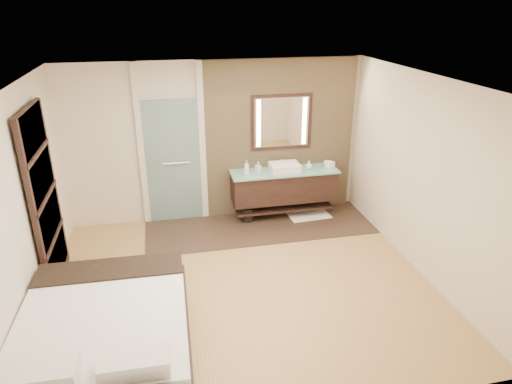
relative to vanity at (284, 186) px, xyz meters
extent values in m
plane|color=#A37844|center=(-1.10, -1.92, -0.58)|extent=(5.00, 5.00, 0.00)
cube|color=#32241B|center=(-0.50, -0.32, -0.57)|extent=(3.80, 1.30, 0.01)
cube|color=#A1855C|center=(0.00, 0.29, 0.77)|extent=(2.60, 0.08, 2.70)
cube|color=black|center=(0.00, 0.00, -0.01)|extent=(1.80, 0.50, 0.50)
cube|color=black|center=(0.00, 0.00, -0.40)|extent=(1.71, 0.45, 0.04)
cube|color=#8ED9CB|center=(0.00, -0.02, 0.27)|extent=(1.85, 0.55, 0.03)
cube|color=white|center=(0.00, -0.02, 0.35)|extent=(0.50, 0.38, 0.13)
cylinder|color=silver|center=(0.00, 0.17, 0.37)|extent=(0.03, 0.03, 0.18)
cylinder|color=silver|center=(0.00, 0.13, 0.45)|extent=(0.02, 0.10, 0.02)
cube|color=black|center=(0.00, 0.24, 1.07)|extent=(1.06, 0.03, 0.96)
cube|color=white|center=(0.00, 0.23, 1.07)|extent=(0.94, 0.01, 0.84)
cube|color=#F6E4B8|center=(-0.40, 0.22, 1.07)|extent=(0.07, 0.01, 0.80)
cube|color=#F6E4B8|center=(0.40, 0.22, 1.07)|extent=(0.07, 0.01, 0.80)
cube|color=#A1CCCA|center=(-1.85, 0.28, 0.47)|extent=(0.90, 0.05, 2.10)
cylinder|color=silver|center=(-1.80, 0.23, 0.47)|extent=(0.45, 0.03, 0.03)
cube|color=beige|center=(-2.35, 0.29, 0.77)|extent=(0.10, 0.08, 2.70)
cube|color=beige|center=(-1.35, 0.29, 0.77)|extent=(0.10, 0.08, 2.70)
cube|color=black|center=(-3.53, -1.32, 0.62)|extent=(0.06, 1.20, 2.40)
cube|color=#F5EACE|center=(-3.51, -1.32, -0.21)|extent=(0.02, 1.06, 0.52)
cube|color=#F5EACE|center=(-3.51, -1.32, 0.38)|extent=(0.02, 1.06, 0.52)
cube|color=#F5EACE|center=(-3.51, -1.32, 0.96)|extent=(0.02, 1.06, 0.52)
cube|color=#F5EACE|center=(-3.51, -1.32, 1.55)|extent=(0.02, 1.06, 0.52)
cube|color=black|center=(-2.75, -3.07, -0.35)|extent=(1.77, 2.18, 0.47)
cube|color=white|center=(-2.75, -3.07, -0.01)|extent=(1.71, 2.13, 0.19)
cube|color=black|center=(-2.73, -2.27, 0.08)|extent=(1.67, 0.53, 0.04)
cube|color=white|center=(-3.15, -3.91, 0.17)|extent=(0.60, 0.34, 0.15)
cube|color=white|center=(-2.40, -3.93, 0.17)|extent=(0.60, 0.34, 0.15)
cube|color=white|center=(0.45, -0.07, -0.56)|extent=(0.75, 0.55, 0.02)
cylinder|color=black|center=(-0.66, -0.07, -0.46)|extent=(0.25, 0.25, 0.25)
cube|color=white|center=(0.82, -0.02, 0.33)|extent=(0.16, 0.16, 0.10)
imported|color=white|center=(-0.66, -0.02, 0.40)|extent=(0.11, 0.11, 0.23)
imported|color=#B2B2B2|center=(-0.45, 0.02, 0.37)|extent=(0.10, 0.10, 0.18)
imported|color=#B9E9E5|center=(0.43, -0.03, 0.36)|extent=(0.14, 0.14, 0.15)
imported|color=white|center=(0.80, 0.08, 0.33)|extent=(0.13, 0.13, 0.09)
camera|label=1|loc=(-2.04, -7.06, 2.98)|focal=32.00mm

